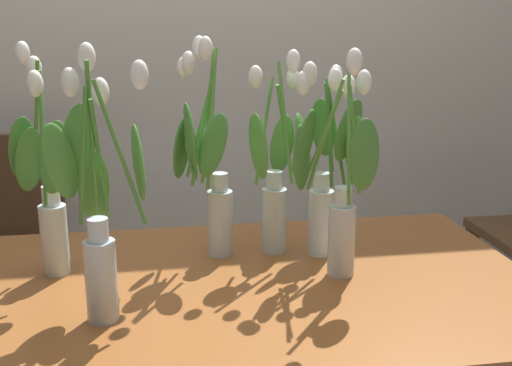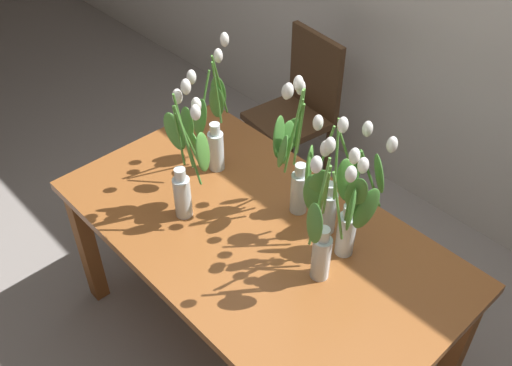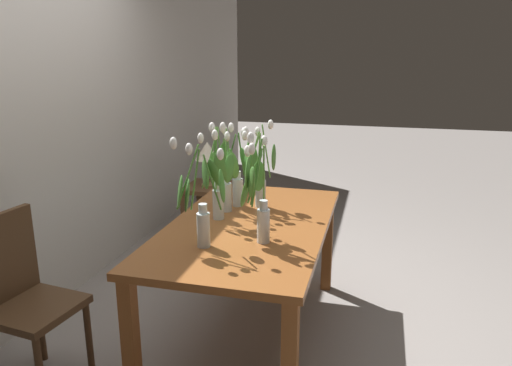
% 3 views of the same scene
% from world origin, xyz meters
% --- Properties ---
extents(ground_plane, '(18.00, 18.00, 0.00)m').
position_xyz_m(ground_plane, '(0.00, 0.00, 0.00)').
color(ground_plane, gray).
extents(room_wall_rear, '(9.00, 0.10, 2.70)m').
position_xyz_m(room_wall_rear, '(0.00, 1.45, 1.35)').
color(room_wall_rear, beige).
rests_on(room_wall_rear, ground).
extents(dining_table, '(1.60, 0.90, 0.74)m').
position_xyz_m(dining_table, '(0.00, 0.00, 0.65)').
color(dining_table, brown).
rests_on(dining_table, ground).
extents(tulip_vase_0, '(0.17, 0.20, 0.59)m').
position_xyz_m(tulip_vase_0, '(0.00, 0.19, 0.97)').
color(tulip_vase_0, silver).
rests_on(tulip_vase_0, dining_table).
extents(tulip_vase_1, '(0.22, 0.20, 0.57)m').
position_xyz_m(tulip_vase_1, '(0.31, 0.02, 0.97)').
color(tulip_vase_1, silver).
rests_on(tulip_vase_1, dining_table).
extents(tulip_vase_2, '(0.21, 0.24, 0.55)m').
position_xyz_m(tulip_vase_2, '(0.19, 0.20, 0.94)').
color(tulip_vase_2, silver).
rests_on(tulip_vase_2, dining_table).
extents(tulip_vase_3, '(0.20, 0.25, 0.58)m').
position_xyz_m(tulip_vase_3, '(-0.40, 0.14, 0.95)').
color(tulip_vase_3, silver).
rests_on(tulip_vase_3, dining_table).
extents(tulip_vase_4, '(0.15, 0.23, 0.51)m').
position_xyz_m(tulip_vase_4, '(0.33, 0.16, 0.95)').
color(tulip_vase_4, silver).
rests_on(tulip_vase_4, dining_table).
extents(tulip_vase_5, '(0.24, 0.16, 0.58)m').
position_xyz_m(tulip_vase_5, '(-0.26, -0.12, 0.97)').
color(tulip_vase_5, silver).
rests_on(tulip_vase_5, dining_table).
extents(dining_chair, '(0.45, 0.45, 0.93)m').
position_xyz_m(dining_chair, '(-0.71, 1.01, 0.52)').
color(dining_chair, '#4C331E').
rests_on(dining_chair, ground).
extents(side_table, '(0.44, 0.44, 0.55)m').
position_xyz_m(side_table, '(1.37, 0.73, 0.43)').
color(side_table, brown).
rests_on(side_table, ground).
extents(table_lamp, '(0.22, 0.22, 0.40)m').
position_xyz_m(table_lamp, '(1.35, 0.75, 0.86)').
color(table_lamp, olive).
rests_on(table_lamp, side_table).
extents(pillar_candle, '(0.06, 0.06, 0.07)m').
position_xyz_m(pillar_candle, '(1.50, 0.67, 0.59)').
color(pillar_candle, '#B72D23').
rests_on(pillar_candle, side_table).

